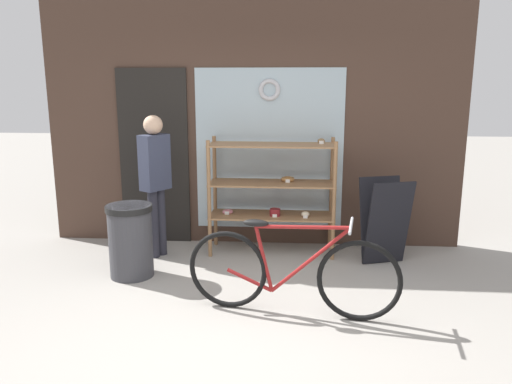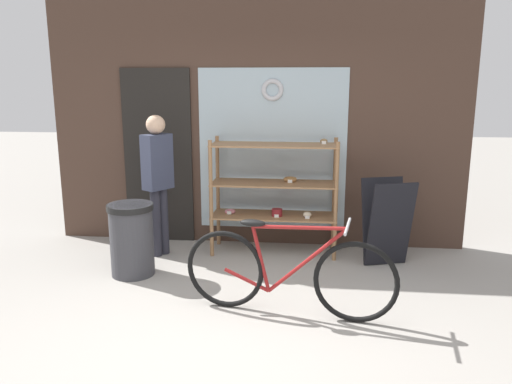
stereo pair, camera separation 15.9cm
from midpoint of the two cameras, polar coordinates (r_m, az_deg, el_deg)
ground_plane at (r=4.01m, az=-2.80°, el=-16.57°), size 30.00×30.00×0.00m
storefront_facade at (r=5.94m, az=0.39°, el=9.01°), size 4.94×0.13×3.24m
display_case at (r=5.66m, az=2.96°, el=0.70°), size 1.42×0.46×1.32m
bicycle at (r=4.26m, az=4.69°, el=-9.19°), size 1.80×0.46×0.83m
sandwich_board at (r=5.54m, az=15.53°, el=-3.39°), size 0.56×0.50×0.93m
pedestrian at (r=5.63m, az=-10.37°, el=1.95°), size 0.32×0.37×1.59m
trash_bin at (r=5.23m, az=-13.18°, el=-5.02°), size 0.46×0.46×0.74m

